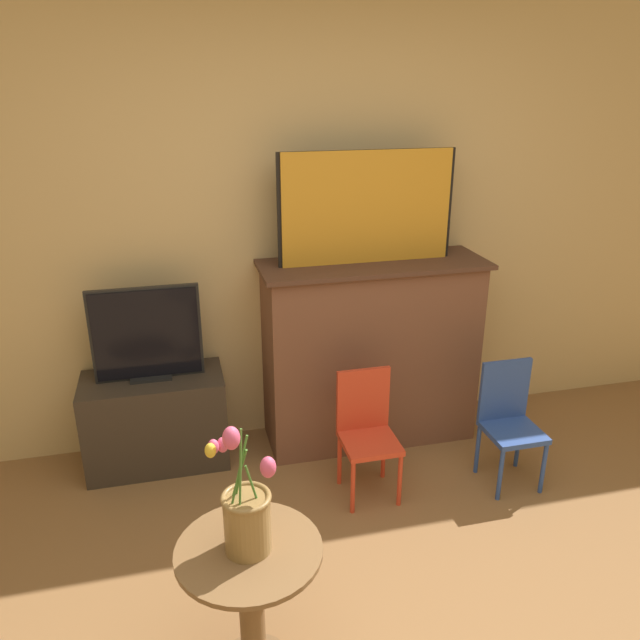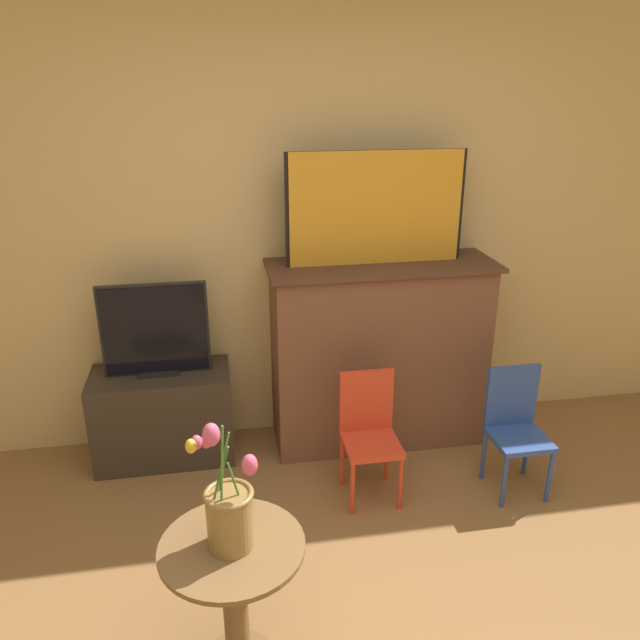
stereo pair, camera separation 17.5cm
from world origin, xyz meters
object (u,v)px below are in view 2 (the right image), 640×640
(tv_monitor, at_px, (155,331))
(vase_tulips, at_px, (229,510))
(painting, at_px, (376,208))
(chair_red, at_px, (369,429))
(chair_blue, at_px, (516,423))

(tv_monitor, relative_size, vase_tulips, 1.12)
(painting, xyz_separation_m, tv_monitor, (-1.23, 0.00, -0.64))
(chair_red, distance_m, chair_blue, 0.79)
(tv_monitor, bearing_deg, painting, -0.09)
(chair_red, height_order, chair_blue, same)
(painting, relative_size, tv_monitor, 1.70)
(chair_red, distance_m, vase_tulips, 1.28)
(chair_red, bearing_deg, tv_monitor, 153.82)
(chair_red, relative_size, vase_tulips, 1.31)
(vase_tulips, bearing_deg, tv_monitor, 102.61)
(painting, relative_size, chair_red, 1.46)
(painting, height_order, chair_blue, painting)
(vase_tulips, bearing_deg, chair_red, 52.30)
(tv_monitor, distance_m, vase_tulips, 1.55)
(vase_tulips, bearing_deg, chair_blue, 30.08)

